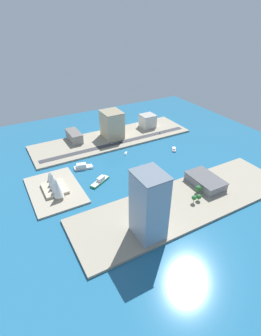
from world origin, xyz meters
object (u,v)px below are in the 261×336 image
at_px(van_white, 160,133).
at_px(traffic_light_waterfront, 110,144).
at_px(ferry_green_doubledeck, 100,181).
at_px(hotel_broad_white, 148,121).
at_px(tower_tall_glass, 149,206).
at_px(opera_landmark, 54,184).
at_px(warehouse_low_gray, 205,181).
at_px(sedan_silver, 113,143).
at_px(office_block_beige, 112,124).
at_px(patrol_launch_navy, 174,149).
at_px(suv_black, 121,142).
at_px(sailboat_small_white, 126,153).
at_px(carpark_squat_concrete, 74,136).
at_px(ferry_white_commuter, 83,167).

height_order(van_white, traffic_light_waterfront, traffic_light_waterfront).
height_order(ferry_green_doubledeck, hotel_broad_white, hotel_broad_white).
distance_m(tower_tall_glass, opera_landmark, 116.68).
distance_m(warehouse_low_gray, opera_landmark, 164.60).
xyz_separation_m(sedan_silver, van_white, (-4.54, -79.56, -0.01)).
bearing_deg(ferry_green_doubledeck, office_block_beige, -32.71).
height_order(office_block_beige, hotel_broad_white, office_block_beige).
bearing_deg(hotel_broad_white, patrol_launch_navy, 174.00).
bearing_deg(patrol_launch_navy, traffic_light_waterfront, 58.57).
bearing_deg(van_white, ferry_green_doubledeck, 118.78).
bearing_deg(suv_black, office_block_beige, 2.44).
distance_m(warehouse_low_gray, traffic_light_waterfront, 144.47).
height_order(warehouse_low_gray, suv_black, warehouse_low_gray).
height_order(traffic_light_waterfront, opera_landmark, opera_landmark).
bearing_deg(suv_black, sailboat_small_white, 165.17).
xyz_separation_m(patrol_launch_navy, tower_tall_glass, (-117.82, 118.64, 32.45)).
height_order(hotel_broad_white, sedan_silver, hotel_broad_white).
relative_size(hotel_broad_white, van_white, 4.43).
height_order(van_white, opera_landmark, opera_landmark).
height_order(sedan_silver, opera_landmark, opera_landmark).
height_order(office_block_beige, traffic_light_waterfront, office_block_beige).
relative_size(tower_tall_glass, opera_landmark, 1.40).
distance_m(carpark_squat_concrete, opera_landmark, 125.12).
bearing_deg(ferry_white_commuter, patrol_launch_navy, -96.90).
distance_m(carpark_squat_concrete, sedan_silver, 58.75).
bearing_deg(hotel_broad_white, sailboat_small_white, 129.46).
relative_size(ferry_green_doubledeck, tower_tall_glass, 0.43).
relative_size(patrol_launch_navy, office_block_beige, 0.37).
bearing_deg(traffic_light_waterfront, van_white, -87.85).
relative_size(patrol_launch_navy, warehouse_low_gray, 0.34).
xyz_separation_m(suv_black, van_white, (-0.41, -67.91, -0.01)).
bearing_deg(sedan_silver, ferry_green_doubledeck, 145.36).
bearing_deg(warehouse_low_gray, sailboat_small_white, 20.62).
xyz_separation_m(ferry_white_commuter, sedan_silver, (39.51, -60.43, 0.67)).
distance_m(warehouse_low_gray, suv_black, 141.82).
bearing_deg(sailboat_small_white, hotel_broad_white, -50.54).
xyz_separation_m(hotel_broad_white, sedan_silver, (-28.47, 77.62, -9.30)).
distance_m(patrol_launch_navy, carpark_squat_concrete, 146.86).
xyz_separation_m(sailboat_small_white, carpark_squat_concrete, (70.35, 48.34, 8.14)).
relative_size(warehouse_low_gray, opera_landmark, 0.96).
relative_size(warehouse_low_gray, suv_black, 9.50).
height_order(sedan_silver, van_white, van_white).
bearing_deg(sedan_silver, warehouse_low_gray, -162.15).
height_order(carpark_squat_concrete, opera_landmark, opera_landmark).
height_order(warehouse_low_gray, hotel_broad_white, hotel_broad_white).
distance_m(patrol_launch_navy, van_white, 51.79).
height_order(sailboat_small_white, sedan_silver, sailboat_small_white).
relative_size(ferry_green_doubledeck, warehouse_low_gray, 0.63).
height_order(patrol_launch_navy, hotel_broad_white, hotel_broad_white).
bearing_deg(suv_black, carpark_squat_concrete, 52.58).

